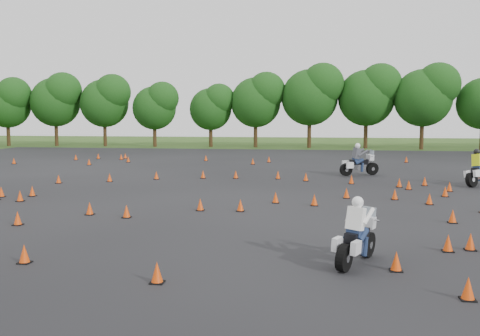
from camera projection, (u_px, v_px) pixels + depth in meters
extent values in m
plane|color=#2D5119|center=(226.00, 207.00, 21.54)|extent=(140.00, 140.00, 0.00)
plane|color=black|center=(246.00, 187.00, 27.45)|extent=(62.00, 62.00, 0.00)
cone|color=#DF4209|center=(128.00, 159.00, 42.17)|extent=(0.26, 0.26, 0.45)
cone|color=#DF4209|center=(32.00, 191.00, 24.41)|extent=(0.26, 0.26, 0.45)
cone|color=#DF4209|center=(20.00, 196.00, 22.94)|extent=(0.26, 0.26, 0.45)
cone|color=#DF4209|center=(1.00, 192.00, 24.17)|extent=(0.26, 0.26, 0.45)
cone|color=#DF4209|center=(157.00, 273.00, 11.76)|extent=(0.26, 0.26, 0.45)
cone|color=#DF4209|center=(236.00, 175.00, 31.30)|extent=(0.26, 0.26, 0.45)
cone|color=#DF4209|center=(396.00, 262.00, 12.66)|extent=(0.26, 0.26, 0.45)
cone|color=#DF4209|center=(14.00, 161.00, 40.64)|extent=(0.26, 0.26, 0.45)
cone|color=#DF4209|center=(278.00, 175.00, 31.05)|extent=(0.26, 0.26, 0.45)
cone|color=#DF4209|center=(406.00, 160.00, 41.98)|extent=(0.26, 0.26, 0.45)
cone|color=#DF4209|center=(425.00, 181.00, 28.06)|extent=(0.26, 0.26, 0.45)
cone|color=#DF4209|center=(351.00, 180.00, 28.83)|extent=(0.26, 0.26, 0.45)
cone|color=#DF4209|center=(347.00, 193.00, 23.82)|extent=(0.26, 0.26, 0.45)
cone|color=#DF4209|center=(127.00, 212.00, 19.28)|extent=(0.26, 0.26, 0.45)
cone|color=#DF4209|center=(240.00, 206.00, 20.56)|extent=(0.26, 0.26, 0.45)
cone|color=#DF4209|center=(90.00, 209.00, 19.85)|extent=(0.26, 0.26, 0.45)
cone|color=#DF4209|center=(429.00, 199.00, 22.12)|extent=(0.26, 0.26, 0.45)
cone|color=#DF4209|center=(253.00, 161.00, 40.27)|extent=(0.26, 0.26, 0.45)
cone|color=#DF4209|center=(98.00, 156.00, 45.42)|extent=(0.26, 0.26, 0.45)
cone|color=#DF4209|center=(76.00, 157.00, 44.25)|extent=(0.26, 0.26, 0.45)
cone|color=#DF4209|center=(89.00, 162.00, 39.75)|extent=(0.26, 0.26, 0.45)
cone|color=#DF4209|center=(206.00, 158.00, 43.44)|extent=(0.26, 0.26, 0.45)
cone|color=#DF4209|center=(306.00, 177.00, 30.07)|extent=(0.26, 0.26, 0.45)
cone|color=#DF4209|center=(18.00, 219.00, 17.97)|extent=(0.26, 0.26, 0.45)
cone|color=#DF4209|center=(156.00, 175.00, 30.88)|extent=(0.26, 0.26, 0.45)
cone|color=#DF4209|center=(450.00, 187.00, 25.95)|extent=(0.26, 0.26, 0.45)
cone|color=#DF4209|center=(395.00, 195.00, 23.41)|extent=(0.26, 0.26, 0.45)
cone|color=#DF4209|center=(110.00, 178.00, 29.77)|extent=(0.26, 0.26, 0.45)
cone|color=#DF4209|center=(445.00, 192.00, 24.27)|extent=(0.26, 0.26, 0.45)
cone|color=#DF4209|center=(24.00, 254.00, 13.34)|extent=(0.26, 0.26, 0.45)
cone|color=#DF4209|center=(399.00, 183.00, 27.45)|extent=(0.26, 0.26, 0.45)
cone|color=#DF4209|center=(125.00, 156.00, 45.76)|extent=(0.26, 0.26, 0.45)
cone|color=#DF4209|center=(448.00, 243.00, 14.48)|extent=(0.26, 0.26, 0.45)
cone|color=#DF4209|center=(200.00, 205.00, 20.72)|extent=(0.26, 0.26, 0.45)
cone|color=#DF4209|center=(314.00, 200.00, 21.85)|extent=(0.26, 0.26, 0.45)
cone|color=#DF4209|center=(470.00, 242.00, 14.62)|extent=(0.26, 0.26, 0.45)
cone|color=#DF4209|center=(269.00, 160.00, 42.03)|extent=(0.26, 0.26, 0.45)
cone|color=#DF4209|center=(468.00, 289.00, 10.67)|extent=(0.26, 0.26, 0.45)
cone|color=#DF4209|center=(121.00, 157.00, 44.61)|extent=(0.26, 0.26, 0.45)
cone|color=#DF4209|center=(59.00, 179.00, 29.06)|extent=(0.26, 0.26, 0.45)
cone|color=#DF4209|center=(276.00, 198.00, 22.52)|extent=(0.26, 0.26, 0.45)
cone|color=#DF4209|center=(409.00, 185.00, 26.60)|extent=(0.26, 0.26, 0.45)
cone|color=#DF4209|center=(453.00, 216.00, 18.34)|extent=(0.26, 0.26, 0.45)
cone|color=#DF4209|center=(203.00, 175.00, 31.34)|extent=(0.26, 0.26, 0.45)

